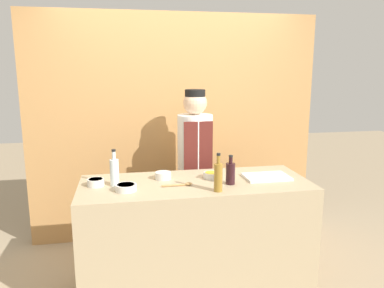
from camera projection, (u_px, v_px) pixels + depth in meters
The scene contains 12 objects.
cabinet_wall at pixel (174, 128), 4.07m from camera, with size 3.08×0.18×2.40m.
counter at pixel (195, 237), 3.08m from camera, with size 1.82×0.74×0.94m.
sauce_bowl_purple at pixel (96, 182), 2.87m from camera, with size 0.13×0.13×0.06m.
sauce_bowl_brown at pixel (163, 175), 3.06m from camera, with size 0.13×0.13×0.06m.
sauce_bowl_white at pixel (126, 187), 2.76m from camera, with size 0.16×0.16×0.05m.
sauce_bowl_yellow at pixel (212, 175), 3.09m from camera, with size 0.14×0.14×0.05m.
cutting_board at pixel (267, 177), 3.08m from camera, with size 0.37×0.25×0.02m.
bottle_clear at pixel (114, 171), 2.87m from camera, with size 0.07×0.07×0.29m.
bottle_vinegar at pixel (218, 176), 2.74m from camera, with size 0.06×0.06×0.29m.
bottle_wine at pixel (230, 173), 2.91m from camera, with size 0.07×0.07×0.23m.
wooden_spoon at pixel (181, 185), 2.88m from camera, with size 0.24×0.04×0.02m.
chef_center at pixel (195, 165), 3.69m from camera, with size 0.34×0.34×1.64m.
Camera 1 is at (-0.56, -2.81, 1.84)m, focal length 35.00 mm.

